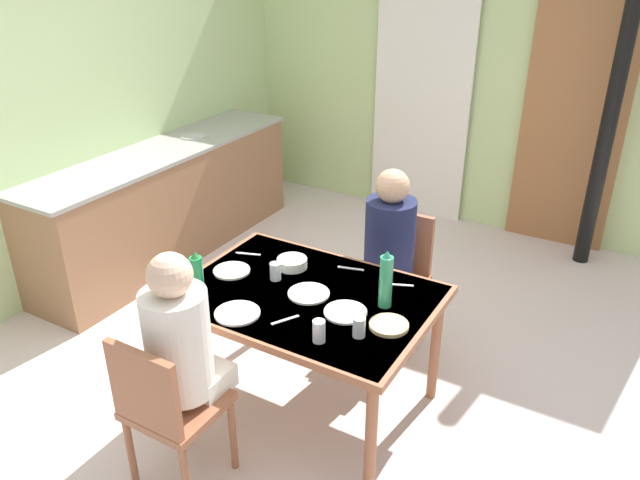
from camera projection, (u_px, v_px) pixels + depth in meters
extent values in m
plane|color=beige|center=(286.00, 364.00, 3.86)|extent=(7.11, 7.11, 0.00)
cube|color=#BCD591|center=(454.00, 66.00, 5.36)|extent=(4.21, 0.10, 2.78)
cube|color=#B9D796|center=(109.00, 85.00, 4.68)|extent=(0.10, 4.10, 2.78)
cube|color=#99633A|center=(571.00, 129.00, 5.00)|extent=(0.80, 0.05, 2.00)
cylinder|color=black|center=(616.00, 91.00, 4.49)|extent=(0.12, 0.12, 2.78)
cube|color=white|center=(422.00, 91.00, 5.49)|extent=(0.90, 0.03, 2.33)
cube|color=#946748|center=(168.00, 203.00, 5.06)|extent=(0.60, 2.50, 0.87)
cube|color=#9E9E99|center=(162.00, 151.00, 4.86)|extent=(0.61, 2.55, 0.03)
cylinder|color=#B7B7BC|center=(193.00, 136.00, 5.14)|extent=(0.21, 0.21, 0.01)
cube|color=#93583B|center=(306.00, 297.00, 3.23)|extent=(1.33, 0.96, 0.04)
cube|color=beige|center=(306.00, 294.00, 3.22)|extent=(1.27, 0.92, 0.00)
cylinder|color=#93583B|center=(173.00, 360.00, 3.34)|extent=(0.06, 0.06, 0.69)
cylinder|color=#93583B|center=(371.00, 441.00, 2.81)|extent=(0.06, 0.06, 0.69)
cylinder|color=#93583B|center=(261.00, 292.00, 3.98)|extent=(0.06, 0.06, 0.69)
cylinder|color=#93583B|center=(435.00, 348.00, 3.44)|extent=(0.06, 0.06, 0.69)
cube|color=#93583B|center=(178.00, 405.00, 2.86)|extent=(0.40, 0.40, 0.04)
cube|color=#93583B|center=(144.00, 392.00, 2.63)|extent=(0.38, 0.04, 0.42)
cylinder|color=#93583B|center=(180.00, 412.00, 3.18)|extent=(0.04, 0.04, 0.41)
cylinder|color=#93583B|center=(233.00, 436.00, 3.03)|extent=(0.04, 0.04, 0.41)
cylinder|color=#93583B|center=(131.00, 455.00, 2.92)|extent=(0.04, 0.04, 0.41)
cube|color=#93583B|center=(390.00, 284.00, 3.87)|extent=(0.40, 0.40, 0.04)
cube|color=#93583B|center=(404.00, 242.00, 3.91)|extent=(0.38, 0.04, 0.42)
cylinder|color=#93583B|center=(402.00, 338.00, 3.77)|extent=(0.04, 0.04, 0.41)
cylinder|color=#93583B|center=(353.00, 322.00, 3.92)|extent=(0.04, 0.04, 0.41)
cylinder|color=#93583B|center=(423.00, 311.00, 4.03)|extent=(0.04, 0.04, 0.41)
cylinder|color=#93583B|center=(376.00, 297.00, 4.18)|extent=(0.04, 0.04, 0.41)
cube|color=white|center=(199.00, 376.00, 2.96)|extent=(0.30, 0.22, 0.12)
cylinder|color=silver|center=(178.00, 343.00, 2.76)|extent=(0.30, 0.30, 0.52)
sphere|color=beige|center=(170.00, 275.00, 2.61)|extent=(0.20, 0.20, 0.20)
cube|color=#211D47|center=(380.00, 287.00, 3.72)|extent=(0.30, 0.22, 0.12)
cylinder|color=#1E2347|center=(390.00, 241.00, 3.68)|extent=(0.30, 0.30, 0.52)
sphere|color=tan|center=(393.00, 186.00, 3.53)|extent=(0.20, 0.20, 0.20)
cylinder|color=#1F8245|center=(197.00, 278.00, 3.14)|extent=(0.07, 0.07, 0.23)
cone|color=#277A3E|center=(195.00, 255.00, 3.08)|extent=(0.05, 0.05, 0.03)
cylinder|color=#319263|center=(386.00, 282.00, 3.06)|extent=(0.07, 0.07, 0.28)
cone|color=#2D886F|center=(387.00, 254.00, 2.99)|extent=(0.05, 0.05, 0.04)
cylinder|color=silver|center=(292.00, 263.00, 3.47)|extent=(0.17, 0.17, 0.05)
cylinder|color=white|center=(345.00, 312.00, 3.06)|extent=(0.22, 0.22, 0.01)
cylinder|color=white|center=(237.00, 313.00, 3.05)|extent=(0.23, 0.23, 0.01)
cylinder|color=white|center=(232.00, 271.00, 3.43)|extent=(0.20, 0.20, 0.01)
cylinder|color=white|center=(309.00, 293.00, 3.22)|extent=(0.22, 0.22, 0.01)
cylinder|color=silver|center=(319.00, 331.00, 2.83)|extent=(0.06, 0.06, 0.11)
cylinder|color=silver|center=(359.00, 327.00, 2.86)|extent=(0.06, 0.06, 0.10)
cylinder|color=silver|center=(275.00, 271.00, 3.34)|extent=(0.06, 0.06, 0.10)
cylinder|color=#DBB77A|center=(389.00, 325.00, 2.95)|extent=(0.19, 0.19, 0.02)
cube|color=silver|center=(351.00, 268.00, 3.47)|extent=(0.15, 0.05, 0.00)
cube|color=silver|center=(399.00, 285.00, 3.30)|extent=(0.14, 0.07, 0.00)
cube|color=silver|center=(248.00, 254.00, 3.62)|extent=(0.15, 0.06, 0.00)
cube|color=silver|center=(285.00, 320.00, 3.00)|extent=(0.09, 0.14, 0.00)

